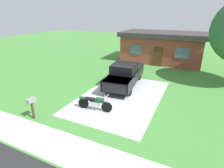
% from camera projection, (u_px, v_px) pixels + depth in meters
% --- Properties ---
extents(ground_plane, '(80.00, 80.00, 0.00)m').
position_uv_depth(ground_plane, '(122.00, 96.00, 12.86)').
color(ground_plane, '#458739').
extents(driveway_pad, '(5.34, 8.38, 0.01)m').
position_uv_depth(driveway_pad, '(122.00, 96.00, 12.86)').
color(driveway_pad, '#B4B4B4').
rests_on(driveway_pad, ground).
extents(sidewalk_strip, '(36.00, 1.80, 0.01)m').
position_uv_depth(sidewalk_strip, '(69.00, 149.00, 7.83)').
color(sidewalk_strip, beige).
rests_on(sidewalk_strip, ground).
extents(motorcycle, '(2.21, 0.70, 1.09)m').
position_uv_depth(motorcycle, '(95.00, 103.00, 10.85)').
color(motorcycle, black).
rests_on(motorcycle, ground).
extents(pickup_truck, '(2.54, 5.78, 1.90)m').
position_uv_depth(pickup_truck, '(125.00, 74.00, 14.54)').
color(pickup_truck, black).
rests_on(pickup_truck, ground).
extents(mailbox, '(0.26, 0.48, 1.26)m').
position_uv_depth(mailbox, '(32.00, 103.00, 9.77)').
color(mailbox, '#4C3823').
rests_on(mailbox, ground).
extents(neighbor_house, '(9.60, 5.60, 3.50)m').
position_uv_depth(neighbor_house, '(162.00, 47.00, 21.61)').
color(neighbor_house, brown).
rests_on(neighbor_house, ground).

